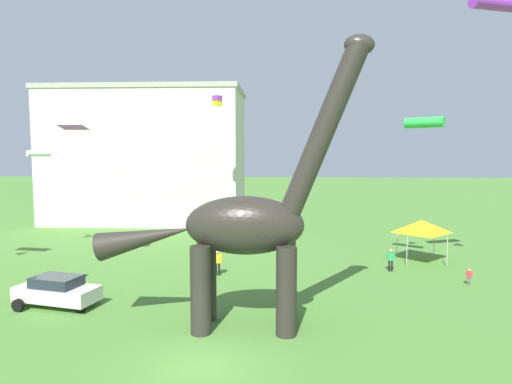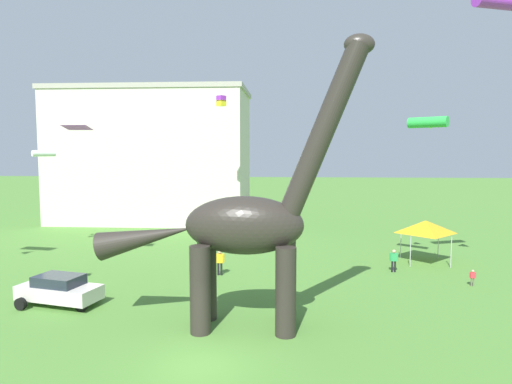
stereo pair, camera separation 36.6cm
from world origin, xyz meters
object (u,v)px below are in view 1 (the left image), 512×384
(dinosaur_sculpture, at_px, (243,225))
(kite_near_high, at_px, (38,153))
(kite_mid_left, at_px, (73,127))
(person_watching_child, at_px, (391,258))
(festival_canopy_tent, at_px, (422,226))
(parked_sedan_left, at_px, (57,291))
(kite_near_low, at_px, (217,101))
(person_vendor_side, at_px, (469,275))
(person_strolling_adult, at_px, (218,260))
(kite_apex, at_px, (501,1))
(kite_far_left, at_px, (426,123))

(dinosaur_sculpture, relative_size, kite_near_high, 7.24)
(kite_mid_left, xyz_separation_m, kite_near_high, (-5.44, 5.58, -1.71))
(person_watching_child, distance_m, festival_canopy_tent, 4.28)
(parked_sedan_left, relative_size, kite_near_low, 5.09)
(person_vendor_side, height_order, festival_canopy_tent, festival_canopy_tent)
(person_watching_child, bearing_deg, kite_mid_left, -9.81)
(kite_mid_left, bearing_deg, person_vendor_side, -4.48)
(parked_sedan_left, relative_size, kite_mid_left, 2.66)
(person_vendor_side, relative_size, person_watching_child, 0.66)
(person_strolling_adult, bearing_deg, kite_apex, 23.84)
(person_watching_child, distance_m, person_strolling_adult, 11.32)
(dinosaur_sculpture, distance_m, person_vendor_side, 15.17)
(person_watching_child, xyz_separation_m, festival_canopy_tent, (2.78, 2.81, 1.65))
(dinosaur_sculpture, xyz_separation_m, parked_sedan_left, (-9.72, 2.26, -3.82))
(person_vendor_side, relative_size, person_strolling_adult, 0.60)
(person_strolling_adult, height_order, kite_far_left, kite_far_left)
(person_strolling_adult, bearing_deg, parked_sedan_left, -107.30)
(person_vendor_side, distance_m, person_strolling_adult, 15.17)
(dinosaur_sculpture, xyz_separation_m, kite_far_left, (10.88, 10.06, 5.05))
(person_watching_child, height_order, festival_canopy_tent, festival_canopy_tent)
(person_watching_child, xyz_separation_m, kite_far_left, (2.00, 0.06, 8.78))
(person_strolling_adult, bearing_deg, kite_near_high, -169.96)
(dinosaur_sculpture, bearing_deg, parked_sedan_left, -171.31)
(dinosaur_sculpture, bearing_deg, person_vendor_side, 50.98)
(dinosaur_sculpture, xyz_separation_m, kite_near_high, (-17.10, 14.62, 3.06))
(person_strolling_adult, bearing_deg, kite_far_left, 39.55)
(parked_sedan_left, height_order, kite_apex, kite_apex)
(person_watching_child, relative_size, festival_canopy_tent, 0.47)
(person_watching_child, height_order, kite_mid_left, kite_mid_left)
(person_watching_child, distance_m, kite_mid_left, 22.25)
(parked_sedan_left, bearing_deg, dinosaur_sculpture, 0.37)
(festival_canopy_tent, height_order, kite_apex, kite_apex)
(kite_apex, bearing_deg, kite_mid_left, 173.13)
(person_watching_child, bearing_deg, kite_near_high, -22.56)
(kite_mid_left, relative_size, kite_apex, 0.54)
(festival_canopy_tent, height_order, kite_far_left, kite_far_left)
(person_vendor_side, xyz_separation_m, kite_far_left, (-1.90, 2.93, 9.09))
(kite_mid_left, height_order, kite_far_left, kite_far_left)
(person_strolling_adult, height_order, festival_canopy_tent, festival_canopy_tent)
(festival_canopy_tent, distance_m, kite_mid_left, 24.60)
(person_watching_child, distance_m, kite_far_left, 9.00)
(kite_near_low, bearing_deg, person_watching_child, -37.32)
(parked_sedan_left, bearing_deg, person_watching_child, 36.09)
(parked_sedan_left, xyz_separation_m, kite_near_low, (5.90, 17.41, 11.35))
(dinosaur_sculpture, distance_m, kite_near_high, 22.71)
(dinosaur_sculpture, xyz_separation_m, person_watching_child, (8.88, 10.00, -3.73))
(parked_sedan_left, bearing_deg, kite_far_left, 34.23)
(person_strolling_adult, xyz_separation_m, kite_near_low, (-1.48, 11.21, 11.17))
(parked_sedan_left, bearing_deg, kite_near_high, 134.36)
(festival_canopy_tent, xyz_separation_m, kite_apex, (1.72, -6.79, 13.36))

